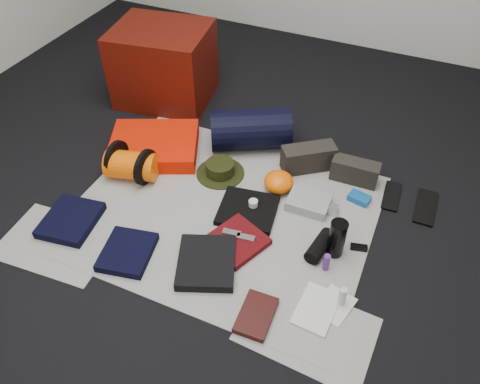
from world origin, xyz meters
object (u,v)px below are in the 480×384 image
at_px(sleeping_pad, 154,146).
at_px(compact_camera, 328,209).
at_px(navy_duffel, 250,129).
at_px(paperback_book, 256,315).
at_px(stuff_sack, 131,165).
at_px(red_cabinet, 164,65).
at_px(water_bottle, 337,238).

xyz_separation_m(sleeping_pad, compact_camera, (1.15, -0.07, -0.03)).
bearing_deg(navy_duffel, compact_camera, -58.61).
bearing_deg(paperback_book, navy_duffel, 111.74).
xyz_separation_m(stuff_sack, navy_duffel, (0.53, 0.55, 0.04)).
distance_m(navy_duffel, compact_camera, 0.73).
relative_size(red_cabinet, paperback_book, 2.78).
relative_size(sleeping_pad, navy_duffel, 1.08).
relative_size(sleeping_pad, water_bottle, 2.46).
bearing_deg(navy_duffel, sleeping_pad, -178.72).
bearing_deg(red_cabinet, navy_duffel, -29.12).
distance_m(stuff_sack, paperback_book, 1.19).
distance_m(stuff_sack, water_bottle, 1.26).
distance_m(red_cabinet, stuff_sack, 0.90).
height_order(sleeping_pad, water_bottle, water_bottle).
bearing_deg(paperback_book, compact_camera, 79.28).
relative_size(red_cabinet, water_bottle, 2.89).
relative_size(water_bottle, compact_camera, 2.11).
relative_size(water_bottle, paperback_book, 0.96).
xyz_separation_m(navy_duffel, compact_camera, (0.62, -0.37, -0.11)).
distance_m(navy_duffel, paperback_book, 1.25).
bearing_deg(red_cabinet, sleeping_pad, -75.70).
bearing_deg(red_cabinet, compact_camera, -33.74).
bearing_deg(compact_camera, sleeping_pad, 171.50).
bearing_deg(sleeping_pad, navy_duffel, 29.51).
xyz_separation_m(stuff_sack, water_bottle, (1.26, -0.08, 0.02)).
relative_size(navy_duffel, paperback_book, 2.19).
xyz_separation_m(red_cabinet, navy_duffel, (0.78, -0.29, -0.13)).
bearing_deg(navy_duffel, paperback_book, -94.12).
bearing_deg(sleeping_pad, water_bottle, -14.72).
bearing_deg(water_bottle, sleeping_pad, 165.28).
bearing_deg(red_cabinet, water_bottle, -40.07).
relative_size(navy_duffel, water_bottle, 2.28).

